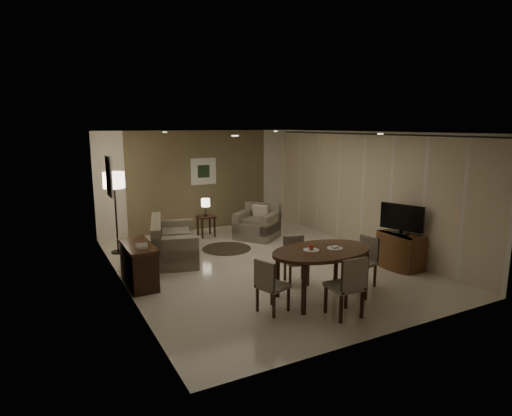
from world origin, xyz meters
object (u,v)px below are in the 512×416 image
dining_table (321,274)px  chair_near (344,285)px  armchair (257,222)px  tv_cabinet (400,250)px  floor_lamp (116,213)px  console_desk (139,264)px  chair_right (361,262)px  chair_left (273,285)px  chair_far (297,261)px  side_table (206,226)px  sofa (174,239)px

dining_table → chair_near: bearing=-98.1°
armchair → tv_cabinet: bearing=-12.5°
chair_near → tv_cabinet: bearing=-151.1°
dining_table → floor_lamp: (-2.51, 4.24, 0.50)m
console_desk → chair_right: bearing=-29.0°
chair_near → chair_left: 1.07m
console_desk → chair_near: size_ratio=1.25×
chair_near → floor_lamp: size_ratio=0.52×
chair_right → floor_lamp: size_ratio=0.48×
dining_table → chair_right: chair_right is taller
chair_left → armchair: armchair is taller
chair_far → armchair: bearing=90.5°
console_desk → dining_table: 3.25m
chair_far → tv_cabinet: bearing=9.8°
tv_cabinet → floor_lamp: size_ratio=0.49×
chair_near → chair_right: (1.05, 0.81, -0.04)m
chair_far → chair_left: size_ratio=0.99×
chair_far → side_table: (-0.23, 3.90, -0.15)m
armchair → dining_table: bearing=-49.1°
console_desk → sofa: (1.02, 1.19, 0.06)m
tv_cabinet → floor_lamp: 6.14m
console_desk → side_table: bearing=48.7°
dining_table → chair_right: size_ratio=2.02×
tv_cabinet → floor_lamp: bearing=142.8°
console_desk → sofa: bearing=49.3°
tv_cabinet → side_table: size_ratio=1.68×
chair_near → floor_lamp: floor_lamp is taller
chair_right → armchair: size_ratio=0.92×
tv_cabinet → chair_near: chair_near is taller
tv_cabinet → chair_far: chair_far is taller
console_desk → floor_lamp: bearing=89.4°
console_desk → tv_cabinet: bearing=-17.1°
tv_cabinet → side_table: (-2.57, 4.14, -0.08)m
chair_near → chair_far: chair_near is taller
sofa → dining_table: bearing=-139.6°
chair_left → chair_right: bearing=-103.4°
chair_left → armchair: 4.37m
chair_left → chair_right: 1.92m
armchair → chair_right: bearing=-35.3°
chair_near → sofa: 4.17m
dining_table → sofa: sofa is taller
side_table → chair_right: bearing=-75.7°
dining_table → sofa: 3.56m
chair_near → side_table: 5.39m
chair_right → side_table: size_ratio=1.64×
tv_cabinet → sofa: (-3.87, 2.69, 0.08)m
chair_right → side_table: (-1.16, 4.57, -0.17)m
floor_lamp → tv_cabinet: bearing=-37.2°
tv_cabinet → side_table: bearing=121.9°
console_desk → chair_right: 3.98m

